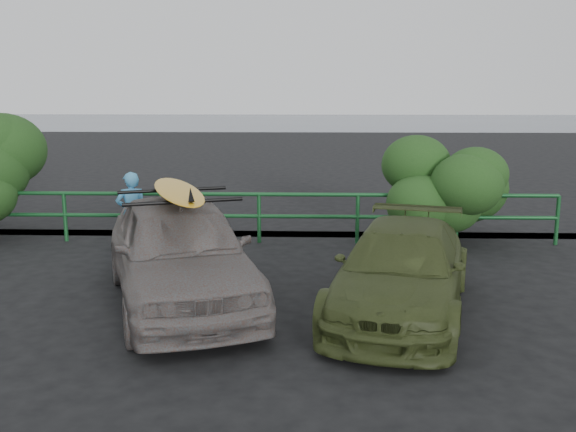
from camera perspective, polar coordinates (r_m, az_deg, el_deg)
name	(u,v)px	position (r m, az deg, el deg)	size (l,w,h in m)	color
ground	(152,332)	(8.59, -11.97, -10.07)	(80.00, 80.00, 0.00)	black
ocean	(290,120)	(67.86, 0.18, 8.54)	(200.00, 200.00, 0.00)	slate
guardrail	(210,217)	(13.17, -6.93, -0.11)	(14.00, 0.08, 1.04)	#164E24
shrub_right	(453,190)	(13.75, 14.43, 2.24)	(3.20, 2.40, 2.06)	#23491A
sedan	(180,251)	(9.40, -9.60, -3.09)	(1.85, 4.61, 1.57)	#6A615E
olive_vehicle	(402,270)	(9.05, 10.07, -4.79)	(1.72, 4.23, 1.23)	#39441E
man	(132,214)	(12.39, -13.70, 0.21)	(0.58, 0.38, 1.58)	#4192C5
roof_rack	(178,196)	(9.24, -9.76, 1.80)	(1.61, 1.13, 0.05)	black
surfboard	(178,191)	(9.23, -9.77, 2.22)	(0.58, 2.81, 0.08)	gold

